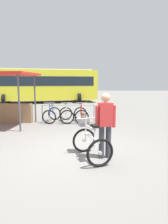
{
  "coord_description": "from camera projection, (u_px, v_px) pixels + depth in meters",
  "views": [
    {
      "loc": [
        0.31,
        -5.24,
        1.89
      ],
      "look_at": [
        0.2,
        0.57,
        1.0
      ],
      "focal_mm": 30.98,
      "sensor_mm": 36.0,
      "label": 1
    }
  ],
  "objects": [
    {
      "name": "racked_bike_white",
      "position": [
        66.0,
        114.0,
        9.31
      ],
      "size": [
        0.84,
        1.18,
        0.97
      ],
      "color": "black",
      "rests_on": "ground"
    },
    {
      "name": "market_stall",
      "position": [
        2.0,
        94.0,
        8.67
      ],
      "size": [
        3.25,
        2.51,
        2.3
      ],
      "color": "#4C4C51",
      "rests_on": "ground"
    },
    {
      "name": "person_with_featured_bike",
      "position": [
        105.0,
        123.0,
        4.78
      ],
      "size": [
        0.52,
        0.28,
        1.64
      ],
      "color": "#383842",
      "rests_on": "ground"
    },
    {
      "name": "featured_bicycle",
      "position": [
        89.0,
        139.0,
        4.89
      ],
      "size": [
        1.01,
        1.26,
        1.09
      ],
      "color": "black",
      "rests_on": "ground"
    },
    {
      "name": "ground_plane",
      "position": [
        76.0,
        150.0,
        5.48
      ],
      "size": [
        80.0,
        80.0,
        0.0
      ],
      "primitive_type": "plane",
      "color": "slate"
    },
    {
      "name": "bus_distant",
      "position": [
        43.0,
        84.0,
        18.01
      ],
      "size": [
        10.31,
        4.83,
        3.08
      ],
      "color": "yellow",
      "rests_on": "ground"
    },
    {
      "name": "racked_bike_blue",
      "position": [
        52.0,
        114.0,
        9.3
      ],
      "size": [
        0.74,
        1.14,
        0.97
      ],
      "color": "black",
      "rests_on": "ground"
    },
    {
      "name": "racked_bike_red",
      "position": [
        81.0,
        114.0,
        9.31
      ],
      "size": [
        0.77,
        1.15,
        0.97
      ],
      "color": "black",
      "rests_on": "ground"
    },
    {
      "name": "bike_rack_rail",
      "position": [
        68.0,
        109.0,
        9.09
      ],
      "size": [
        2.51,
        0.12,
        0.88
      ],
      "color": "#99999E",
      "rests_on": "ground"
    }
  ]
}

